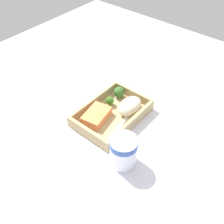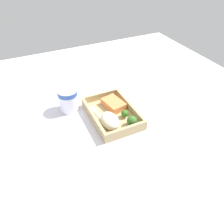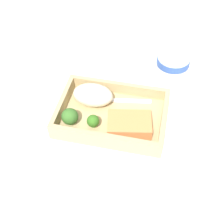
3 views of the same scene
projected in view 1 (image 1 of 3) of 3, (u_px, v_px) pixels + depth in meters
The scene contains 10 objects.
ground_plane at pixel (112, 119), 97.37cm from camera, with size 160.00×160.00×2.00cm, color silver.
takeout_tray at pixel (112, 116), 96.26cm from camera, with size 27.02×18.63×1.20cm, color tan.
tray_rim at pixel (112, 112), 94.67cm from camera, with size 27.02×18.63×3.37cm.
salmon_fillet at pixel (97, 116), 93.45cm from camera, with size 10.52×7.11×3.05cm, color #E58147.
mashed_potatoes at pixel (130, 106), 95.55cm from camera, with size 10.42×6.89×5.18cm, color beige.
broccoli_floret_1 at pixel (119, 92), 101.48cm from camera, with size 4.16×4.16×4.54cm.
broccoli_floret_2 at pixel (110, 101), 98.51cm from camera, with size 3.10×3.10×3.59cm.
fork at pixel (123, 122), 93.05cm from camera, with size 15.86×4.10×0.44cm.
paper_cup at pixel (123, 150), 78.39cm from camera, with size 8.59×8.59×10.47cm.
receipt_slip at pixel (40, 150), 85.63cm from camera, with size 7.50×11.49×0.24cm, color white.
Camera 1 is at (-52.49, -43.52, 68.56)cm, focal length 42.00 mm.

